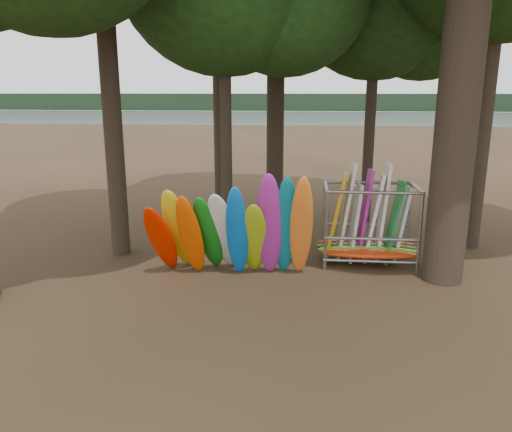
{
  "coord_description": "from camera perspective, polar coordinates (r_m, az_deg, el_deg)",
  "views": [
    {
      "loc": [
        0.56,
        -12.35,
        4.93
      ],
      "look_at": [
        -0.78,
        1.5,
        1.4
      ],
      "focal_mm": 35.0,
      "sensor_mm": 36.0,
      "label": 1
    }
  ],
  "objects": [
    {
      "name": "storage_rack",
      "position": [
        14.77,
        12.77,
        -1.27
      ],
      "size": [
        3.03,
        1.57,
        2.92
      ],
      "color": "gray",
      "rests_on": "ground"
    },
    {
      "name": "kayak_row",
      "position": [
        13.2,
        -2.63,
        -1.8
      ],
      "size": [
        4.51,
        2.07,
        3.1
      ],
      "color": "red",
      "rests_on": "ground"
    },
    {
      "name": "lake",
      "position": [
        72.52,
        5.16,
        10.29
      ],
      "size": [
        160.0,
        160.0,
        0.0
      ],
      "primitive_type": "plane",
      "color": "gray",
      "rests_on": "ground"
    },
    {
      "name": "far_shore",
      "position": [
        122.38,
        5.4,
        12.82
      ],
      "size": [
        160.0,
        4.0,
        4.0
      ],
      "primitive_type": "cube",
      "color": "black",
      "rests_on": "ground"
    },
    {
      "name": "ground",
      "position": [
        13.31,
        2.75,
        -7.53
      ],
      "size": [
        120.0,
        120.0,
        0.0
      ],
      "primitive_type": "plane",
      "color": "#47331E",
      "rests_on": "ground"
    }
  ]
}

